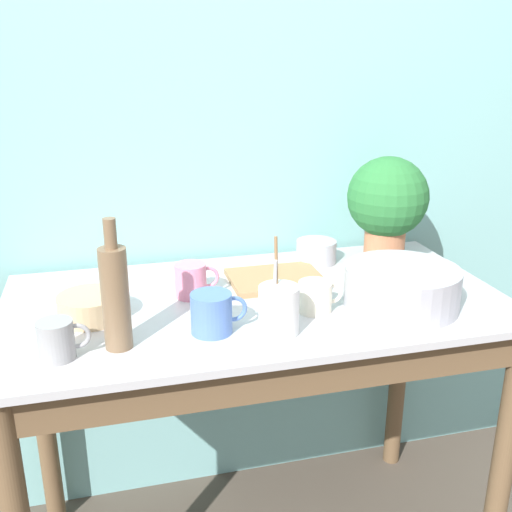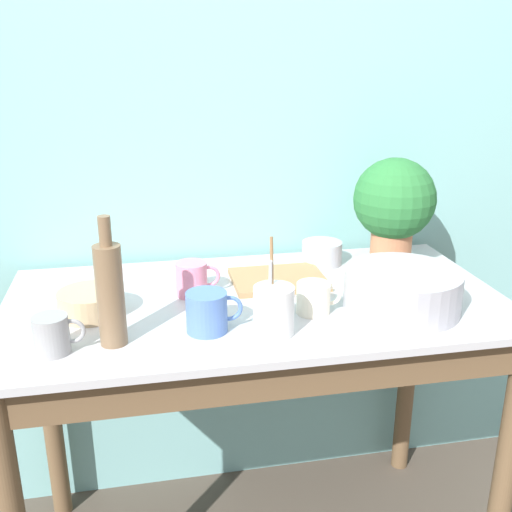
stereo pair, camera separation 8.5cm
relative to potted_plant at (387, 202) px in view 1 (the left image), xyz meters
name	(u,v)px [view 1 (the left image)]	position (x,y,z in m)	size (l,w,h in m)	color
wall_back	(224,148)	(-0.45, 0.24, 0.14)	(6.00, 0.05, 2.40)	#7AB2B2
counter_table	(258,360)	(-0.45, -0.19, -0.37)	(1.33, 0.69, 0.86)	brown
potted_plant	(387,202)	(0.00, 0.00, 0.00)	(0.24, 0.24, 0.33)	#B7704C
bowl_wash_large	(402,287)	(-0.10, -0.31, -0.14)	(0.29, 0.29, 0.11)	#A8A8B2
bottle_tall	(115,296)	(-0.82, -0.36, -0.07)	(0.06, 0.06, 0.30)	brown
mug_grey	(57,340)	(-0.94, -0.38, -0.15)	(0.11, 0.08, 0.09)	gray
mug_blue	(212,313)	(-0.60, -0.33, -0.15)	(0.13, 0.10, 0.10)	#4C70B7
mug_cream	(316,297)	(-0.32, -0.28, -0.16)	(0.12, 0.09, 0.08)	beige
mug_pink	(192,280)	(-0.61, -0.11, -0.15)	(0.12, 0.08, 0.09)	pink
bowl_small_tan	(90,307)	(-0.88, -0.19, -0.16)	(0.16, 0.16, 0.06)	tan
bowl_small_steel	(316,251)	(-0.20, 0.07, -0.16)	(0.12, 0.12, 0.07)	#A8A8B2
utensil_cup	(280,309)	(-0.45, -0.38, -0.14)	(0.10, 0.10, 0.23)	silver
tray_board	(276,279)	(-0.36, -0.06, -0.19)	(0.26, 0.20, 0.02)	#99754C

